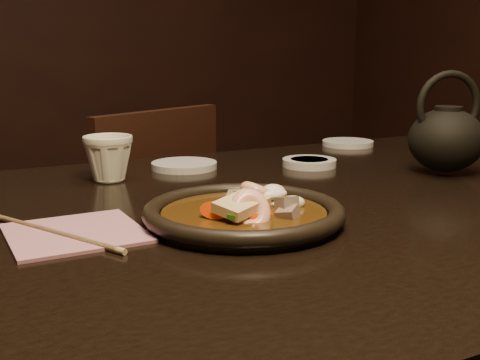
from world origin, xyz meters
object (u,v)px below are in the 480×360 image
plate (244,214)px  tea_cup (108,157)px  table (288,251)px  chair (129,261)px  teapot (447,136)px

plate → tea_cup: 0.35m
table → chair: chair is taller
table → plate: size_ratio=6.15×
plate → tea_cup: size_ratio=3.09×
chair → plate: chair is taller
tea_cup → teapot: bearing=-21.6°
chair → teapot: teapot is taller
table → teapot: bearing=7.2°
table → teapot: 0.39m
chair → teapot: size_ratio=4.63×
tea_cup → teapot: 0.60m
plate → teapot: bearing=13.7°
table → chair: (-0.05, 0.66, -0.22)m
tea_cup → teapot: teapot is taller
chair → plate: size_ratio=3.22×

